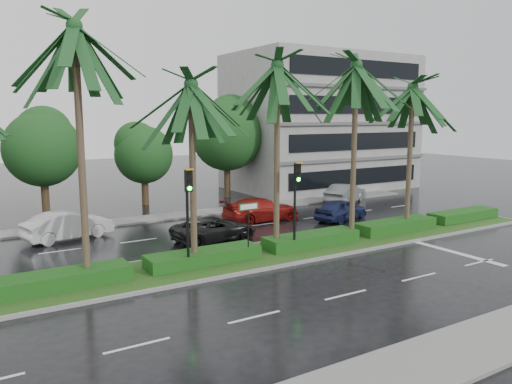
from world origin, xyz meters
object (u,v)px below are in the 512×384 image
car_red (261,210)px  car_blue (341,210)px  car_white (68,225)px  street_sign (248,217)px  car_darkgrey (215,229)px  signal_median_left (188,205)px  car_grey (345,193)px

car_red → car_blue: size_ratio=1.26×
car_white → street_sign: bearing=-159.4°
street_sign → car_red: size_ratio=0.51×
car_darkgrey → car_red: (4.80, 2.96, 0.09)m
signal_median_left → car_blue: (12.80, 5.13, -2.31)m
street_sign → car_blue: street_sign is taller
car_grey → car_white: bearing=67.4°
car_red → signal_median_left: bearing=133.0°
car_blue → car_grey: car_grey is taller
car_grey → car_blue: bearing=111.4°
car_blue → signal_median_left: bearing=97.4°
car_white → car_red: car_white is taller
street_sign → car_blue: (9.80, 4.95, -1.43)m
car_darkgrey → car_grey: bearing=-74.1°
signal_median_left → car_darkgrey: bearing=52.8°
car_darkgrey → car_blue: car_blue is taller
car_darkgrey → car_red: bearing=-63.2°
car_red → car_grey: size_ratio=1.13×
car_darkgrey → car_grey: car_grey is taller
signal_median_left → car_white: (-3.14, 9.01, -2.23)m
car_white → car_red: 11.53m
signal_median_left → street_sign: bearing=3.5°
street_sign → car_darkgrey: 4.70m
street_sign → car_blue: 11.07m
street_sign → car_blue: bearing=26.8°
street_sign → car_darkgrey: bearing=83.6°
car_darkgrey → car_blue: bearing=-91.7°
car_red → car_grey: bearing=-75.2°
signal_median_left → car_grey: signal_median_left is taller
street_sign → car_white: size_ratio=0.56×
street_sign → car_red: (5.30, 7.39, -1.38)m
car_white → car_grey: size_ratio=1.03×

